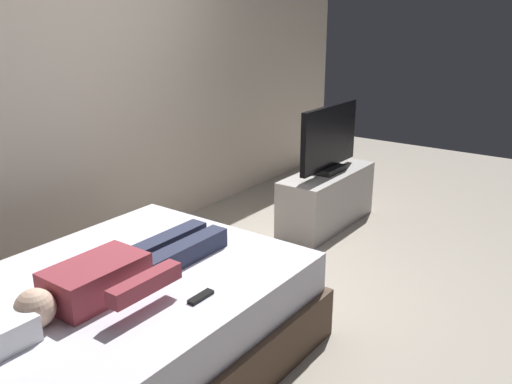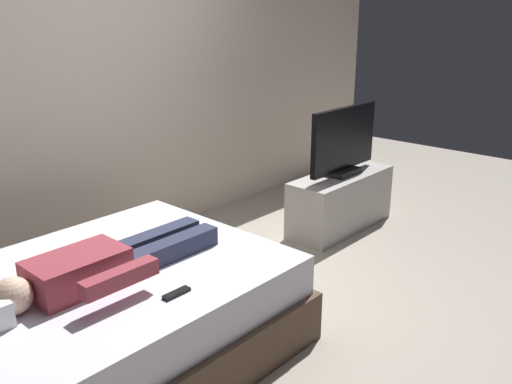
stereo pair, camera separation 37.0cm
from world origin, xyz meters
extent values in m
plane|color=#ADA393|center=(0.00, 0.00, 0.00)|extent=(10.00, 10.00, 0.00)
cube|color=beige|center=(0.40, 1.64, 1.40)|extent=(6.40, 0.10, 2.80)
cube|color=brown|center=(-1.04, 0.25, 0.15)|extent=(2.07, 1.50, 0.30)
cube|color=white|center=(-1.04, 0.25, 0.42)|extent=(1.99, 1.42, 0.24)
cube|color=#993842|center=(-1.14, 0.19, 0.63)|extent=(0.48, 0.28, 0.18)
sphere|color=beige|center=(-1.47, 0.19, 0.63)|extent=(0.18, 0.18, 0.18)
cube|color=#2D334C|center=(-0.60, 0.11, 0.60)|extent=(0.60, 0.11, 0.11)
cube|color=#2D334C|center=(-0.60, 0.27, 0.60)|extent=(0.60, 0.11, 0.11)
cube|color=#993842|center=(-1.08, -0.09, 0.67)|extent=(0.40, 0.08, 0.08)
cube|color=black|center=(-0.86, -0.23, 0.55)|extent=(0.15, 0.04, 0.02)
cube|color=#B7B2AD|center=(1.54, 0.39, 0.25)|extent=(1.10, 0.40, 0.50)
cube|color=black|center=(1.54, 0.39, 0.53)|extent=(0.32, 0.20, 0.05)
cube|color=black|center=(1.54, 0.39, 0.82)|extent=(0.88, 0.05, 0.54)
camera|label=1|loc=(-2.59, -1.82, 1.87)|focal=38.26mm
camera|label=2|loc=(-2.36, -2.11, 1.87)|focal=38.26mm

